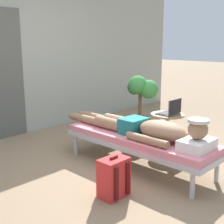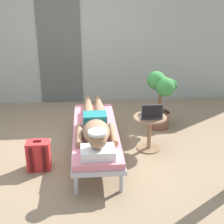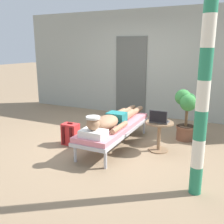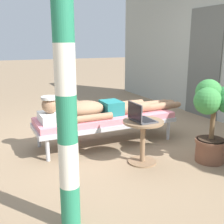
{
  "view_description": "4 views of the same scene",
  "coord_description": "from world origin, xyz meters",
  "px_view_note": "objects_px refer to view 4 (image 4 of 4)",
  "views": [
    {
      "loc": [
        -2.65,
        -2.37,
        1.53
      ],
      "look_at": [
        -0.0,
        0.17,
        0.7
      ],
      "focal_mm": 49.84,
      "sensor_mm": 36.0,
      "label": 1
    },
    {
      "loc": [
        0.09,
        -4.13,
        2.29
      ],
      "look_at": [
        0.46,
        0.04,
        0.61
      ],
      "focal_mm": 51.04,
      "sensor_mm": 36.0,
      "label": 2
    },
    {
      "loc": [
        2.1,
        -4.15,
        1.77
      ],
      "look_at": [
        0.19,
        -0.16,
        0.65
      ],
      "focal_mm": 41.38,
      "sensor_mm": 36.0,
      "label": 3
    },
    {
      "loc": [
        3.64,
        -1.62,
        1.42
      ],
      "look_at": [
        0.3,
        -0.04,
        0.48
      ],
      "focal_mm": 44.24,
      "sensor_mm": 36.0,
      "label": 4
    }
  ],
  "objects_px": {
    "porch_post": "(65,69)",
    "person_reclining": "(99,109)",
    "laptop": "(140,116)",
    "backpack": "(70,119)",
    "side_table": "(143,134)",
    "lounge_chair": "(106,120)",
    "potted_plant": "(212,115)"
  },
  "relations": [
    {
      "from": "porch_post",
      "to": "person_reclining",
      "type": "bearing_deg",
      "value": 150.23
    },
    {
      "from": "laptop",
      "to": "backpack",
      "type": "height_order",
      "value": "laptop"
    },
    {
      "from": "side_table",
      "to": "lounge_chair",
      "type": "bearing_deg",
      "value": -171.12
    },
    {
      "from": "backpack",
      "to": "porch_post",
      "type": "relative_size",
      "value": 0.17
    },
    {
      "from": "person_reclining",
      "to": "porch_post",
      "type": "bearing_deg",
      "value": -29.77
    },
    {
      "from": "porch_post",
      "to": "lounge_chair",
      "type": "bearing_deg",
      "value": 147.39
    },
    {
      "from": "laptop",
      "to": "potted_plant",
      "type": "bearing_deg",
      "value": 67.68
    },
    {
      "from": "lounge_chair",
      "to": "person_reclining",
      "type": "xyz_separation_m",
      "value": [
        0.0,
        -0.11,
        0.17
      ]
    },
    {
      "from": "person_reclining",
      "to": "potted_plant",
      "type": "distance_m",
      "value": 1.48
    },
    {
      "from": "person_reclining",
      "to": "laptop",
      "type": "distance_m",
      "value": 0.82
    },
    {
      "from": "laptop",
      "to": "backpack",
      "type": "relative_size",
      "value": 0.73
    },
    {
      "from": "side_table",
      "to": "potted_plant",
      "type": "bearing_deg",
      "value": 66.29
    },
    {
      "from": "person_reclining",
      "to": "backpack",
      "type": "distance_m",
      "value": 0.85
    },
    {
      "from": "person_reclining",
      "to": "potted_plant",
      "type": "relative_size",
      "value": 2.18
    },
    {
      "from": "potted_plant",
      "to": "laptop",
      "type": "bearing_deg",
      "value": -112.32
    },
    {
      "from": "lounge_chair",
      "to": "backpack",
      "type": "relative_size",
      "value": 4.7
    },
    {
      "from": "lounge_chair",
      "to": "potted_plant",
      "type": "xyz_separation_m",
      "value": [
        1.12,
        0.86,
        0.25
      ]
    },
    {
      "from": "potted_plant",
      "to": "porch_post",
      "type": "xyz_separation_m",
      "value": [
        0.46,
        -1.87,
        0.64
      ]
    },
    {
      "from": "backpack",
      "to": "porch_post",
      "type": "height_order",
      "value": "porch_post"
    },
    {
      "from": "side_table",
      "to": "laptop",
      "type": "height_order",
      "value": "laptop"
    },
    {
      "from": "laptop",
      "to": "backpack",
      "type": "bearing_deg",
      "value": -166.88
    },
    {
      "from": "person_reclining",
      "to": "backpack",
      "type": "bearing_deg",
      "value": -166.46
    },
    {
      "from": "lounge_chair",
      "to": "backpack",
      "type": "distance_m",
      "value": 0.83
    },
    {
      "from": "person_reclining",
      "to": "side_table",
      "type": "distance_m",
      "value": 0.84
    },
    {
      "from": "laptop",
      "to": "lounge_chair",
      "type": "bearing_deg",
      "value": -174.75
    },
    {
      "from": "side_table",
      "to": "porch_post",
      "type": "height_order",
      "value": "porch_post"
    },
    {
      "from": "lounge_chair",
      "to": "laptop",
      "type": "relative_size",
      "value": 6.42
    },
    {
      "from": "laptop",
      "to": "porch_post",
      "type": "relative_size",
      "value": 0.13
    },
    {
      "from": "person_reclining",
      "to": "potted_plant",
      "type": "bearing_deg",
      "value": 40.84
    },
    {
      "from": "laptop",
      "to": "porch_post",
      "type": "xyz_separation_m",
      "value": [
        0.78,
        -1.08,
        0.65
      ]
    },
    {
      "from": "person_reclining",
      "to": "laptop",
      "type": "relative_size",
      "value": 7.0
    },
    {
      "from": "lounge_chair",
      "to": "person_reclining",
      "type": "bearing_deg",
      "value": -90.0
    }
  ]
}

